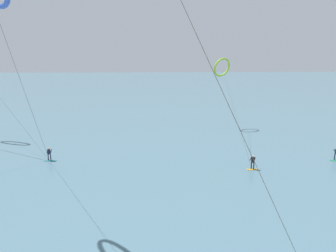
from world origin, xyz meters
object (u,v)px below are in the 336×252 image
(surfer_teal, at_px, (49,155))
(surfer_emerald, at_px, (336,155))
(surfer_amber, at_px, (253,163))
(kite_lime, at_px, (222,68))

(surfer_teal, relative_size, surfer_emerald, 1.00)
(surfer_emerald, bearing_deg, surfer_amber, -111.87)
(surfer_amber, bearing_deg, surfer_emerald, -127.06)
(surfer_emerald, bearing_deg, surfer_teal, -126.31)
(surfer_teal, relative_size, surfer_amber, 1.00)
(surfer_emerald, relative_size, kite_lime, 0.08)
(surfer_emerald, relative_size, surfer_amber, 1.00)
(kite_lime, bearing_deg, surfer_amber, 62.74)
(surfer_teal, xyz_separation_m, surfer_emerald, (35.04, -1.39, 0.00))
(surfer_amber, relative_size, kite_lime, 0.08)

